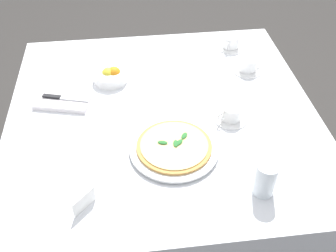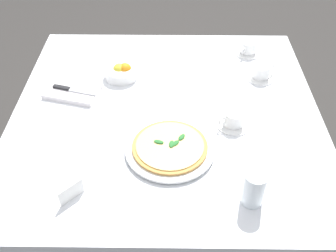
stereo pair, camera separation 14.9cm
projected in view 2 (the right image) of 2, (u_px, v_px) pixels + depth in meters
name	position (u px, v px, depth m)	size (l,w,h in m)	color
ground_plane	(167.00, 219.00, 2.08)	(8.00, 8.00, 0.00)	#33302D
dining_table	(166.00, 133.00, 1.67)	(1.23, 1.23, 0.74)	white
pizza_plate	(170.00, 149.00, 1.41)	(0.32, 0.32, 0.02)	white
pizza	(170.00, 146.00, 1.40)	(0.27, 0.27, 0.02)	#C68E47
coffee_cup_right_edge	(234.00, 119.00, 1.50)	(0.13, 0.13, 0.06)	white
coffee_cup_near_right	(261.00, 72.00, 1.74)	(0.13, 0.13, 0.06)	white
coffee_cup_near_left	(248.00, 48.00, 1.90)	(0.13, 0.13, 0.06)	white
water_glass_back_corner	(253.00, 190.00, 1.22)	(0.07, 0.07, 0.12)	white
napkin_folded	(72.00, 92.00, 1.66)	(0.25, 0.18, 0.02)	white
dinner_knife	(72.00, 90.00, 1.65)	(0.19, 0.07, 0.01)	silver
citrus_bowl	(122.00, 72.00, 1.75)	(0.15, 0.15, 0.07)	white
menu_card	(71.00, 193.00, 1.24)	(0.07, 0.07, 0.06)	white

